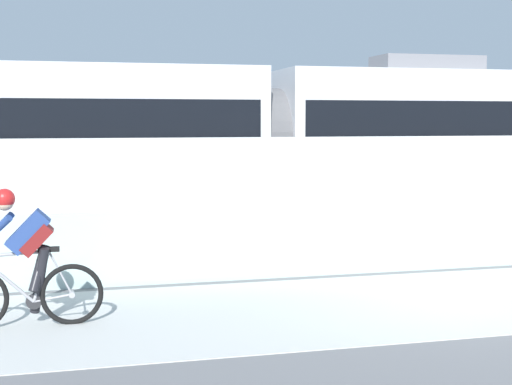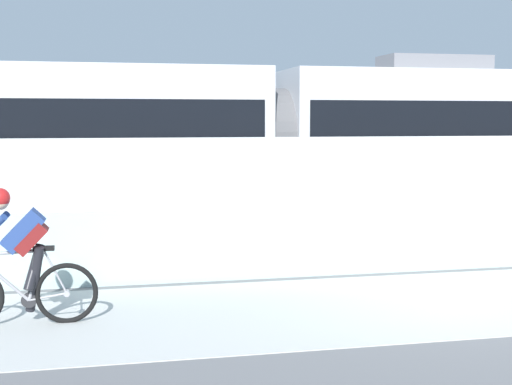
# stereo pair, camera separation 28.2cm
# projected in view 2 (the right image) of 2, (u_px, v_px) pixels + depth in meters

# --- Properties ---
(ground_plane) EXTENTS (200.00, 200.00, 0.00)m
(ground_plane) POSITION_uv_depth(u_px,v_px,m) (462.00, 300.00, 9.60)
(ground_plane) COLOR slate
(bike_path_deck) EXTENTS (32.00, 3.20, 0.01)m
(bike_path_deck) POSITION_uv_depth(u_px,v_px,m) (462.00, 300.00, 9.60)
(bike_path_deck) COLOR beige
(bike_path_deck) RESTS_ON ground
(glass_parapet) EXTENTS (32.00, 0.05, 1.08)m
(glass_parapet) POSITION_uv_depth(u_px,v_px,m) (404.00, 238.00, 11.34)
(glass_parapet) COLOR #ADC6C1
(glass_parapet) RESTS_ON ground
(concrete_barrier_wall) EXTENTS (32.00, 0.36, 2.07)m
(concrete_barrier_wall) POSITION_uv_depth(u_px,v_px,m) (363.00, 195.00, 13.04)
(concrete_barrier_wall) COLOR silver
(concrete_barrier_wall) RESTS_ON ground
(tram_rail_near) EXTENTS (32.00, 0.08, 0.01)m
(tram_rail_near) POSITION_uv_depth(u_px,v_px,m) (321.00, 231.00, 15.56)
(tram_rail_near) COLOR #595654
(tram_rail_near) RESTS_ON ground
(tram_rail_far) EXTENTS (32.00, 0.08, 0.01)m
(tram_rail_far) POSITION_uv_depth(u_px,v_px,m) (303.00, 221.00, 16.95)
(tram_rail_far) COLOR #595654
(tram_rail_far) RESTS_ON ground
(tram) EXTENTS (22.56, 2.54, 3.81)m
(tram) POSITION_uv_depth(u_px,v_px,m) (272.00, 142.00, 15.87)
(tram) COLOR silver
(tram) RESTS_ON ground
(cyclist_on_bike) EXTENTS (1.77, 0.58, 1.61)m
(cyclist_on_bike) POSITION_uv_depth(u_px,v_px,m) (19.00, 259.00, 8.33)
(cyclist_on_bike) COLOR black
(cyclist_on_bike) RESTS_ON ground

